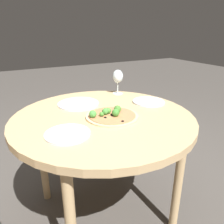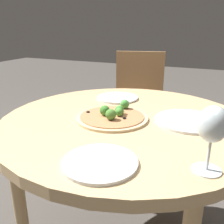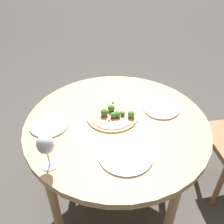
{
  "view_description": "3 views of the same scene",
  "coord_description": "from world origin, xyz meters",
  "px_view_note": "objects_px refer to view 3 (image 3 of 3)",
  "views": [
    {
      "loc": [
        -1.05,
        0.5,
        1.19
      ],
      "look_at": [
        -0.05,
        -0.03,
        0.75
      ],
      "focal_mm": 35.0,
      "sensor_mm": 36.0,
      "label": 1
    },
    {
      "loc": [
        0.34,
        -0.91,
        1.08
      ],
      "look_at": [
        -0.05,
        -0.03,
        0.75
      ],
      "focal_mm": 40.0,
      "sensor_mm": 36.0,
      "label": 2
    },
    {
      "loc": [
        1.07,
        0.07,
        1.62
      ],
      "look_at": [
        -0.05,
        -0.03,
        0.75
      ],
      "focal_mm": 40.0,
      "sensor_mm": 36.0,
      "label": 3
    }
  ],
  "objects_px": {
    "pizza": "(113,115)",
    "wine_glass": "(46,145)",
    "plate_far": "(49,125)",
    "plate_near": "(161,108)",
    "plate_side": "(126,154)"
  },
  "relations": [
    {
      "from": "pizza",
      "to": "wine_glass",
      "type": "distance_m",
      "value": 0.48
    },
    {
      "from": "plate_far",
      "to": "pizza",
      "type": "bearing_deg",
      "value": 107.92
    },
    {
      "from": "plate_near",
      "to": "wine_glass",
      "type": "bearing_deg",
      "value": -48.23
    },
    {
      "from": "wine_glass",
      "to": "plate_far",
      "type": "height_order",
      "value": "wine_glass"
    },
    {
      "from": "wine_glass",
      "to": "pizza",
      "type": "bearing_deg",
      "value": 146.23
    },
    {
      "from": "wine_glass",
      "to": "plate_far",
      "type": "xyz_separation_m",
      "value": [
        -0.27,
        -0.08,
        -0.12
      ]
    },
    {
      "from": "pizza",
      "to": "plate_near",
      "type": "xyz_separation_m",
      "value": [
        -0.1,
        0.28,
        -0.01
      ]
    },
    {
      "from": "plate_side",
      "to": "plate_near",
      "type": "bearing_deg",
      "value": 153.63
    },
    {
      "from": "plate_far",
      "to": "plate_side",
      "type": "bearing_deg",
      "value": 67.13
    },
    {
      "from": "plate_near",
      "to": "plate_side",
      "type": "xyz_separation_m",
      "value": [
        0.39,
        -0.19,
        0.0
      ]
    },
    {
      "from": "pizza",
      "to": "plate_side",
      "type": "height_order",
      "value": "pizza"
    },
    {
      "from": "pizza",
      "to": "wine_glass",
      "type": "bearing_deg",
      "value": -33.77
    },
    {
      "from": "wine_glass",
      "to": "plate_side",
      "type": "height_order",
      "value": "wine_glass"
    },
    {
      "from": "wine_glass",
      "to": "plate_far",
      "type": "relative_size",
      "value": 0.85
    },
    {
      "from": "wine_glass",
      "to": "plate_near",
      "type": "relative_size",
      "value": 0.85
    }
  ]
}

